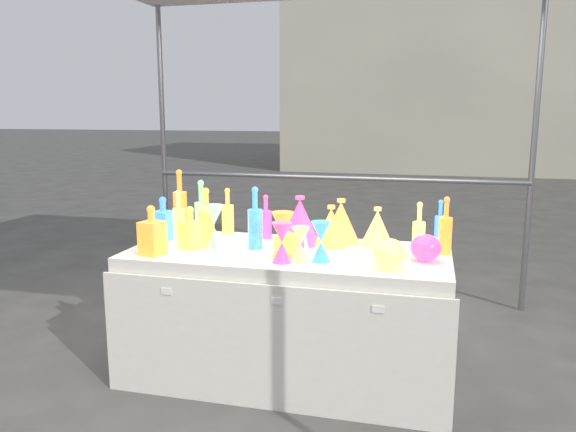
% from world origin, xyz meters
% --- Properties ---
extents(ground, '(80.00, 80.00, 0.00)m').
position_xyz_m(ground, '(0.00, 0.00, 0.00)').
color(ground, '#5C5A55').
rests_on(ground, ground).
extents(display_table, '(1.84, 0.83, 0.75)m').
position_xyz_m(display_table, '(0.00, -0.01, 0.37)').
color(display_table, white).
rests_on(display_table, ground).
extents(background_building, '(14.00, 6.00, 6.00)m').
position_xyz_m(background_building, '(4.00, 14.00, 3.00)').
color(background_building, beige).
rests_on(background_building, ground).
extents(cardboard_box_closed, '(0.53, 0.42, 0.36)m').
position_xyz_m(cardboard_box_closed, '(-0.25, 2.15, 0.18)').
color(cardboard_box_closed, olive).
rests_on(cardboard_box_closed, ground).
extents(cardboard_box_flat, '(0.68, 0.51, 0.06)m').
position_xyz_m(cardboard_box_flat, '(0.35, 2.74, 0.03)').
color(cardboard_box_flat, olive).
rests_on(cardboard_box_flat, ground).
extents(bottle_0, '(0.08, 0.08, 0.30)m').
position_xyz_m(bottle_0, '(-0.49, 0.35, 0.90)').
color(bottle_0, red).
rests_on(bottle_0, display_table).
extents(bottle_2, '(0.10, 0.10, 0.41)m').
position_xyz_m(bottle_2, '(-0.82, 0.35, 0.95)').
color(bottle_2, gold).
rests_on(bottle_2, display_table).
extents(bottle_3, '(0.08, 0.08, 0.27)m').
position_xyz_m(bottle_3, '(-0.21, 0.28, 0.89)').
color(bottle_3, blue).
rests_on(bottle_3, display_table).
extents(bottle_4, '(0.10, 0.10, 0.31)m').
position_xyz_m(bottle_4, '(-0.71, 0.10, 0.90)').
color(bottle_4, '#17907C').
rests_on(bottle_4, display_table).
extents(bottle_5, '(0.10, 0.10, 0.38)m').
position_xyz_m(bottle_5, '(-0.56, 0.10, 0.94)').
color(bottle_5, '#C828BA').
rests_on(bottle_5, display_table).
extents(bottle_6, '(0.11, 0.11, 0.35)m').
position_xyz_m(bottle_6, '(-0.48, -0.03, 0.92)').
color(bottle_6, red).
rests_on(bottle_6, display_table).
extents(bottle_7, '(0.11, 0.11, 0.36)m').
position_xyz_m(bottle_7, '(-0.19, 0.01, 0.93)').
color(bottle_7, '#1C9D53').
rests_on(bottle_7, display_table).
extents(decanter_0, '(0.13, 0.13, 0.25)m').
position_xyz_m(decanter_0, '(-0.55, -0.10, 0.87)').
color(decanter_0, red).
rests_on(decanter_0, display_table).
extents(decanter_1, '(0.14, 0.14, 0.28)m').
position_xyz_m(decanter_1, '(-0.70, -0.27, 0.89)').
color(decanter_1, gold).
rests_on(decanter_1, display_table).
extents(decanter_2, '(0.12, 0.12, 0.27)m').
position_xyz_m(decanter_2, '(-0.81, 0.09, 0.88)').
color(decanter_2, '#1C9D53').
rests_on(decanter_2, display_table).
extents(hourglass_0, '(0.13, 0.13, 0.24)m').
position_xyz_m(hourglass_0, '(0.00, -0.13, 0.87)').
color(hourglass_0, gold).
rests_on(hourglass_0, display_table).
extents(hourglass_1, '(0.11, 0.11, 0.21)m').
position_xyz_m(hourglass_1, '(0.03, -0.25, 0.86)').
color(hourglass_1, blue).
rests_on(hourglass_1, display_table).
extents(hourglass_2, '(0.12, 0.12, 0.19)m').
position_xyz_m(hourglass_2, '(0.12, -0.22, 0.84)').
color(hourglass_2, '#17907C').
rests_on(hourglass_2, display_table).
extents(hourglass_3, '(0.15, 0.15, 0.25)m').
position_xyz_m(hourglass_3, '(-0.44, -0.02, 0.87)').
color(hourglass_3, '#C828BA').
rests_on(hourglass_3, display_table).
extents(hourglass_5, '(0.13, 0.13, 0.21)m').
position_xyz_m(hourglass_5, '(0.22, -0.18, 0.86)').
color(hourglass_5, '#1C9D53').
rests_on(hourglass_5, display_table).
extents(globe_0, '(0.15, 0.15, 0.12)m').
position_xyz_m(globe_0, '(0.02, -0.11, 0.81)').
color(globe_0, red).
rests_on(globe_0, display_table).
extents(globe_1, '(0.19, 0.19, 0.14)m').
position_xyz_m(globe_1, '(0.58, -0.25, 0.82)').
color(globe_1, '#17907C').
rests_on(globe_1, display_table).
extents(globe_3, '(0.21, 0.21, 0.13)m').
position_xyz_m(globe_3, '(0.76, -0.05, 0.81)').
color(globe_3, blue).
rests_on(globe_3, display_table).
extents(lampshade_0, '(0.25, 0.25, 0.24)m').
position_xyz_m(lampshade_0, '(0.22, 0.17, 0.87)').
color(lampshade_0, '#FFF735').
rests_on(lampshade_0, display_table).
extents(lampshade_1, '(0.28, 0.28, 0.27)m').
position_xyz_m(lampshade_1, '(0.26, 0.28, 0.88)').
color(lampshade_1, '#FFF735').
rests_on(lampshade_1, display_table).
extents(lampshade_2, '(0.28, 0.28, 0.29)m').
position_xyz_m(lampshade_2, '(0.03, 0.18, 0.89)').
color(lampshade_2, blue).
rests_on(lampshade_2, display_table).
extents(lampshade_3, '(0.21, 0.21, 0.23)m').
position_xyz_m(lampshade_3, '(0.48, 0.24, 0.87)').
color(lampshade_3, '#17907C').
rests_on(lampshade_3, display_table).
extents(bottle_8, '(0.08, 0.08, 0.27)m').
position_xyz_m(bottle_8, '(0.83, 0.36, 0.89)').
color(bottle_8, '#1C9D53').
rests_on(bottle_8, display_table).
extents(bottle_9, '(0.09, 0.09, 0.32)m').
position_xyz_m(bottle_9, '(0.86, 0.14, 0.91)').
color(bottle_9, gold).
rests_on(bottle_9, display_table).
extents(bottle_10, '(0.08, 0.08, 0.31)m').
position_xyz_m(bottle_10, '(0.86, 0.15, 0.90)').
color(bottle_10, blue).
rests_on(bottle_10, display_table).
extents(bottle_11, '(0.08, 0.08, 0.30)m').
position_xyz_m(bottle_11, '(0.72, 0.05, 0.90)').
color(bottle_11, '#17907C').
rests_on(bottle_11, display_table).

